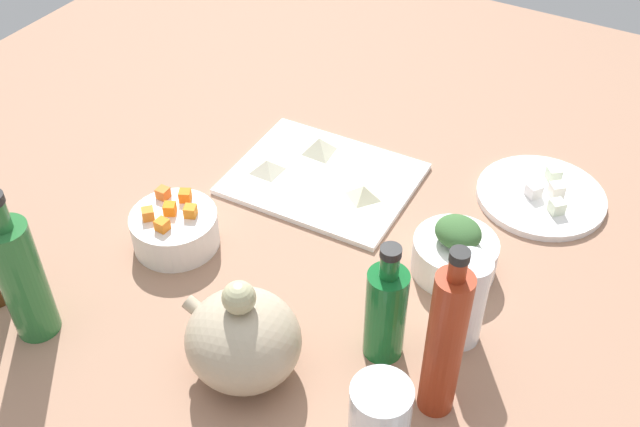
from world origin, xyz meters
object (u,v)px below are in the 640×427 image
Objects in this scene: bowl_carrots at (175,229)px; drinking_glass_1 at (465,300)px; teapot at (243,339)px; bottle_3 at (445,343)px; cutting_board at (323,179)px; bottle_1 at (386,311)px; plate_tofu at (541,196)px; bottle_0 at (21,277)px; drinking_glass_0 at (379,424)px; bowl_greens at (454,256)px.

bowl_carrots is 0.93× the size of drinking_glass_1.
teapot is 0.62× the size of bottle_3.
cutting_board is at bearing -31.68° from drinking_glass_1.
bottle_3 is (-9.69, 4.46, 4.13)cm from bottle_1.
bottle_0 is at bearing 49.90° from plate_tofu.
bowl_carrots is 48.93cm from bottle_3.
bottle_3 is 1.86× the size of drinking_glass_1.
bottle_1 reaches higher than cutting_board.
bowl_carrots is 0.81× the size of teapot.
cutting_board is 38.68cm from bottle_1.
bottle_0 is at bearing 25.12° from bottle_1.
bottle_3 reaches higher than bowl_carrots.
cutting_board is at bearing -74.67° from teapot.
teapot reaches higher than bowl_carrots.
bottle_1 is 11.44cm from bottle_3.
drinking_glass_1 is at bearing -137.42° from bottle_1.
drinking_glass_0 is (2.56, 57.15, 5.95)cm from plate_tofu.
plate_tofu is 48.16cm from bottle_3.
cutting_board is 29.41cm from bowl_greens.
bottle_3 reaches higher than drinking_glass_1.
teapot is at bearing -164.17° from bottle_0.
bowl_carrots is at bearing 40.04° from plate_tofu.
drinking_glass_1 reaches higher than cutting_board.
bottle_3 is 12.19cm from drinking_glass_0.
bottle_0 is 59.21cm from drinking_glass_1.
drinking_glass_0 is at bearing 96.76° from bowl_greens.
plate_tofu is 1.59× the size of bowl_carrots.
bowl_greens is 0.94× the size of bowl_carrots.
bottle_3 reaches higher than drinking_glass_0.
cutting_board is 2.26× the size of bowl_carrots.
bowl_greens is 0.87× the size of drinking_glass_1.
bottle_1 is at bearing -24.74° from bottle_3.
teapot is at bearing 61.81° from bowl_greens.
drinking_glass_1 reaches higher than bowl_greens.
bottle_3 is at bearing 171.14° from bowl_carrots.
bottle_1 is (-25.43, 28.18, 7.45)cm from cutting_board.
bowl_greens and bowl_carrots have the same top height.
plate_tofu is 1.29× the size of teapot.
plate_tofu is 1.69× the size of bowl_greens.
plate_tofu is at bearing -139.96° from bowl_carrots.
cutting_board is 28.21cm from bowl_carrots.
drinking_glass_1 is at bearing 148.32° from cutting_board.
bowl_carrots is 38.25cm from bottle_1.
bottle_3 is 12.94cm from drinking_glass_1.
bottle_1 reaches higher than plate_tofu.
bowl_greens is at bearing -118.19° from teapot.
cutting_board is 1.26× the size of bottle_0.
bowl_greens is 35.77cm from teapot.
bowl_greens is 61.51cm from bottle_0.
cutting_board is at bearing -17.94° from bowl_greens.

